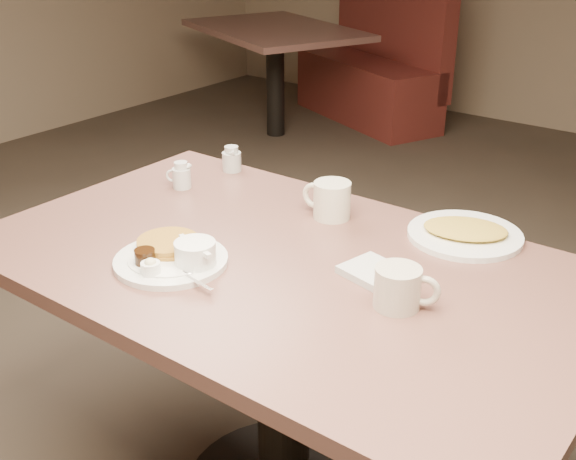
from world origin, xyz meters
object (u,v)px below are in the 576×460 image
Objects in this scene: creamer_left at (181,176)px; booth_back_left at (365,65)px; main_plate at (175,255)px; hash_plate at (465,233)px; coffee_mug_far at (331,200)px; diner_table at (283,320)px; coffee_mug_near at (399,287)px; creamer_right at (232,159)px.

booth_back_left reaches higher than creamer_left.
main_plate is 0.73m from hash_plate.
coffee_mug_far is 1.82× the size of creamer_left.
hash_plate reaches higher than diner_table.
main_plate is at bearing -47.04° from creamer_left.
main_plate is 0.47m from coffee_mug_far.
coffee_mug_near is 0.88m from creamer_left.
creamer_left is at bearing -67.94° from booth_back_left.
coffee_mug_near reaches higher than main_plate.
booth_back_left is at bearing 112.06° from creamer_left.
creamer_right is (-0.31, 0.56, 0.01)m from main_plate.
coffee_mug_near is (0.33, -0.03, 0.22)m from diner_table.
coffee_mug_near is at bearing -57.77° from booth_back_left.
coffee_mug_near is 0.08× the size of booth_back_left.
diner_table is at bearing -128.27° from hash_plate.
hash_plate is 0.20× the size of booth_back_left.
coffee_mug_near is 0.48m from coffee_mug_far.
creamer_right is at bearing -66.24° from booth_back_left.
coffee_mug_near reaches higher than hash_plate.
creamer_right reaches higher than diner_table.
coffee_mug_far reaches higher than diner_table.
main_plate is at bearing -65.36° from booth_back_left.
diner_table is 18.35× the size of creamer_right.
main_plate is at bearing -138.17° from diner_table.
diner_table is at bearing -79.69° from coffee_mug_far.
creamer_right reaches higher than main_plate.
coffee_mug_near is 0.40× the size of hash_plate.
creamer_right is (-0.50, 0.39, 0.21)m from diner_table.
main_plate is at bearing -107.37° from coffee_mug_far.
hash_plate is (0.35, 0.10, -0.04)m from coffee_mug_far.
booth_back_left reaches higher than coffee_mug_far.
coffee_mug_near is at bearing -4.41° from diner_table.
main_plate is 0.19× the size of booth_back_left.
coffee_mug_far is (-0.38, 0.30, 0.00)m from coffee_mug_near.
coffee_mug_far is at bearing -14.15° from creamer_right.
coffee_mug_near is at bearing -14.14° from creamer_left.
creamer_left is at bearing -96.30° from creamer_right.
coffee_mug_far is (-0.05, 0.28, 0.22)m from diner_table.
creamer_left is (-0.85, 0.21, -0.01)m from coffee_mug_near.
creamer_left is (-0.53, 0.19, 0.21)m from diner_table.
booth_back_left is (-1.29, 3.18, -0.38)m from creamer_left.
diner_table is 0.51m from hash_plate.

